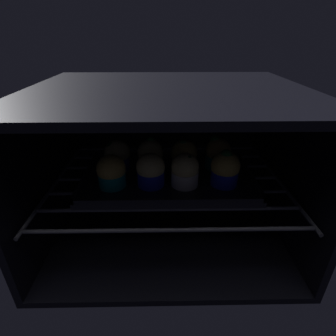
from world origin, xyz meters
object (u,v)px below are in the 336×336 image
(muffin_row0_col2, at_px, (185,170))
(muffin_row0_col0, at_px, (111,172))
(muffin_row1_col0, at_px, (118,156))
(muffin_row1_col3, at_px, (218,154))
(muffin_row1_col1, at_px, (151,156))
(muffin_row0_col1, at_px, (151,170))
(muffin_row1_col2, at_px, (184,155))
(muffin_row0_col3, at_px, (225,169))
(baking_tray, at_px, (168,178))

(muffin_row0_col2, bearing_deg, muffin_row0_col0, -179.44)
(muffin_row1_col0, distance_m, muffin_row1_col3, 0.25)
(muffin_row1_col0, height_order, muffin_row1_col3, muffin_row1_col3)
(muffin_row1_col1, bearing_deg, muffin_row0_col0, -135.72)
(muffin_row0_col1, distance_m, muffin_row1_col2, 0.11)
(muffin_row0_col1, relative_size, muffin_row0_col2, 1.01)
(muffin_row1_col0, height_order, muffin_row1_col2, muffin_row1_col2)
(muffin_row1_col2, bearing_deg, muffin_row0_col2, -92.50)
(muffin_row0_col3, bearing_deg, muffin_row0_col0, -179.33)
(baking_tray, height_order, muffin_row1_col3, muffin_row1_col3)
(muffin_row1_col0, bearing_deg, muffin_row1_col3, 0.48)
(baking_tray, bearing_deg, muffin_row1_col3, 19.04)
(baking_tray, height_order, muffin_row1_col0, muffin_row1_col0)
(muffin_row0_col0, bearing_deg, muffin_row1_col1, 44.28)
(muffin_row0_col3, xyz_separation_m, muffin_row1_col1, (-0.17, 0.08, -0.00))
(baking_tray, height_order, muffin_row1_col2, muffin_row1_col2)
(muffin_row0_col2, distance_m, muffin_row1_col1, 0.11)
(muffin_row0_col3, xyz_separation_m, muffin_row1_col0, (-0.25, 0.08, -0.00))
(muffin_row0_col2, bearing_deg, muffin_row1_col3, 44.03)
(baking_tray, bearing_deg, muffin_row1_col0, 161.79)
(muffin_row1_col0, distance_m, muffin_row1_col1, 0.08)
(baking_tray, height_order, muffin_row0_col3, muffin_row0_col3)
(baking_tray, relative_size, muffin_row0_col3, 4.67)
(muffin_row0_col3, distance_m, muffin_row1_col1, 0.18)
(muffin_row0_col1, xyz_separation_m, muffin_row0_col3, (0.16, 0.00, 0.00))
(muffin_row0_col2, xyz_separation_m, muffin_row1_col1, (-0.08, 0.08, 0.00))
(muffin_row0_col3, bearing_deg, muffin_row0_col2, -179.14)
(muffin_row1_col2, height_order, muffin_row1_col3, muffin_row1_col3)
(muffin_row0_col1, height_order, muffin_row1_col0, muffin_row0_col1)
(muffin_row0_col1, height_order, muffin_row0_col3, muffin_row0_col3)
(baking_tray, xyz_separation_m, muffin_row0_col3, (0.13, -0.04, 0.04))
(muffin_row0_col0, height_order, muffin_row1_col2, muffin_row1_col2)
(muffin_row0_col0, height_order, muffin_row0_col1, muffin_row0_col1)
(muffin_row0_col0, relative_size, muffin_row1_col3, 0.88)
(muffin_row0_col3, relative_size, muffin_row1_col1, 1.04)
(baking_tray, bearing_deg, muffin_row0_col0, -160.89)
(baking_tray, relative_size, muffin_row1_col0, 5.29)
(muffin_row1_col1, bearing_deg, muffin_row1_col3, 2.00)
(muffin_row1_col0, xyz_separation_m, muffin_row1_col1, (0.08, -0.00, 0.00))
(muffin_row0_col0, distance_m, muffin_row0_col2, 0.16)
(muffin_row0_col1, bearing_deg, muffin_row0_col3, 0.00)
(muffin_row0_col2, height_order, muffin_row0_col3, muffin_row0_col3)
(muffin_row0_col0, height_order, muffin_row0_col2, muffin_row0_col2)
(muffin_row0_col1, height_order, muffin_row0_col2, same)
(muffin_row0_col3, bearing_deg, muffin_row1_col3, 90.78)
(muffin_row1_col2, bearing_deg, muffin_row1_col1, -177.86)
(muffin_row0_col2, distance_m, muffin_row1_col0, 0.18)
(muffin_row0_col2, height_order, muffin_row1_col2, muffin_row1_col2)
(muffin_row0_col1, distance_m, muffin_row1_col0, 0.12)
(muffin_row0_col2, relative_size, muffin_row1_col3, 0.90)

